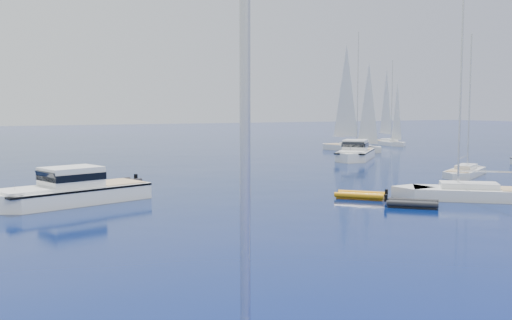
{
  "coord_description": "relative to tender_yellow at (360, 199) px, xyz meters",
  "views": [
    {
      "loc": [
        -23.42,
        -16.32,
        6.46
      ],
      "look_at": [
        -1.35,
        25.9,
        2.2
      ],
      "focal_mm": 41.88,
      "sensor_mm": 36.0,
      "label": 1
    }
  ],
  "objects": [
    {
      "name": "motor_cruiser_distant",
      "position": [
        18.68,
        25.45,
        0.0
      ],
      "size": [
        10.94,
        10.86,
        3.1
      ],
      "primitive_type": null,
      "rotation": [
        0.0,
        0.0,
        2.35
      ],
      "color": "white",
      "rests_on": "ground"
    },
    {
      "name": "sailboat_sails_far",
      "position": [
        40.82,
        45.61,
        0.0
      ],
      "size": [
        4.38,
        10.31,
        14.71
      ],
      "primitive_type": null,
      "rotation": [
        0.0,
        0.0,
        2.96
      ],
      "color": "white",
      "rests_on": "ground"
    },
    {
      "name": "tender_grey_near",
      "position": [
        0.75,
        -4.47,
        0.0
      ],
      "size": [
        3.72,
        3.71,
        0.95
      ],
      "primitive_type": null,
      "rotation": [
        0.0,
        0.0,
        3.93
      ],
      "color": "black",
      "rests_on": "ground"
    },
    {
      "name": "tender_yellow",
      "position": [
        0.0,
        0.0,
        0.0
      ],
      "size": [
        3.9,
        4.0,
        0.95
      ],
      "primitive_type": null,
      "rotation": [
        0.0,
        0.0,
        0.74
      ],
      "color": "orange",
      "rests_on": "ground"
    },
    {
      "name": "sailboat_sails_r",
      "position": [
        27.37,
        38.01,
        0.0
      ],
      "size": [
        5.29,
        12.54,
        17.89
      ],
      "primitive_type": null,
      "rotation": [
        0.0,
        0.0,
        3.32
      ],
      "color": "silver",
      "rests_on": "ground"
    },
    {
      "name": "sailboat_centre",
      "position": [
        17.36,
        6.72,
        0.0
      ],
      "size": [
        9.34,
        6.77,
        13.77
      ],
      "primitive_type": null,
      "rotation": [
        0.0,
        0.0,
        5.23
      ],
      "color": "silver",
      "rests_on": "ground"
    },
    {
      "name": "tender_grey_far",
      "position": [
        -13.24,
        15.05,
        0.0
      ],
      "size": [
        4.36,
        3.67,
        0.95
      ],
      "primitive_type": null,
      "rotation": [
        0.0,
        0.0,
        2.07
      ],
      "color": "black",
      "rests_on": "ground"
    },
    {
      "name": "sailboat_mid_r",
      "position": [
        6.84,
        -4.1,
        0.0
      ],
      "size": [
        11.24,
        10.07,
        17.66
      ],
      "primitive_type": null,
      "rotation": [
        0.0,
        0.0,
        0.88
      ],
      "color": "silver",
      "rests_on": "ground"
    },
    {
      "name": "motor_cruiser_centre",
      "position": [
        -18.7,
        7.17,
        0.0
      ],
      "size": [
        12.53,
        7.06,
        3.15
      ],
      "primitive_type": null,
      "rotation": [
        0.0,
        0.0,
        1.87
      ],
      "color": "white",
      "rests_on": "ground"
    }
  ]
}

